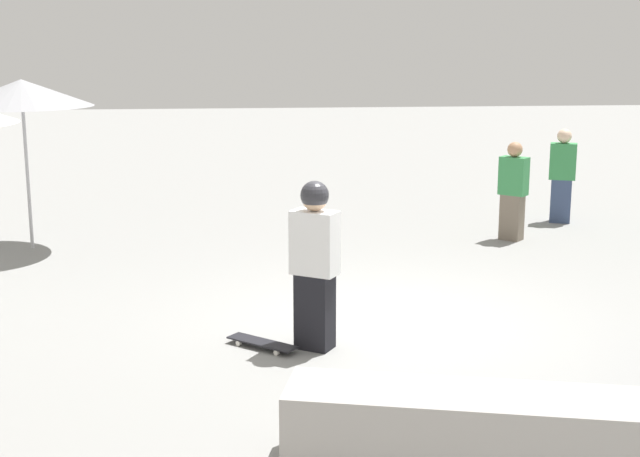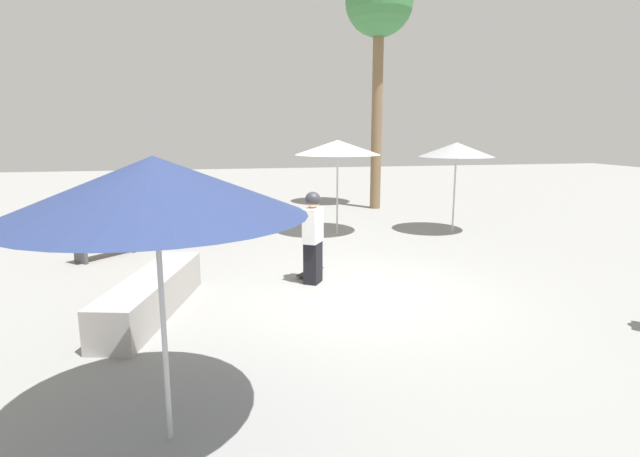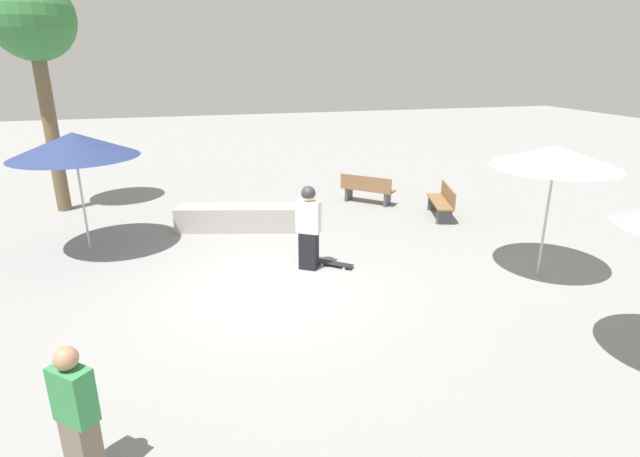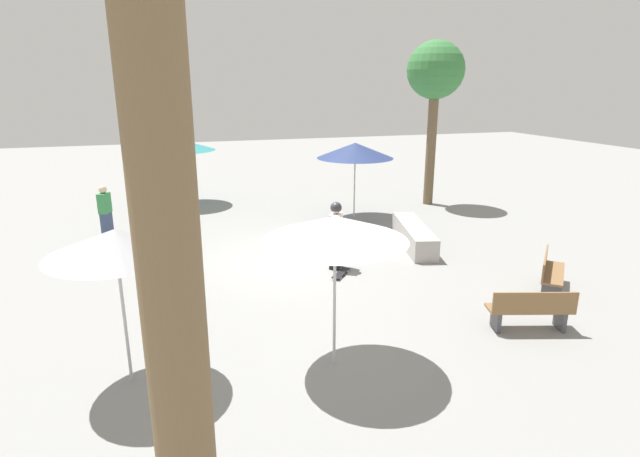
{
  "view_description": "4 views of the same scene",
  "coord_description": "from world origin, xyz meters",
  "px_view_note": "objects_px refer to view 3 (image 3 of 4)",
  "views": [
    {
      "loc": [
        1.72,
        9.43,
        3.17
      ],
      "look_at": [
        0.85,
        0.59,
        1.23
      ],
      "focal_mm": 50.0,
      "sensor_mm": 36.0,
      "label": 1
    },
    {
      "loc": [
        -8.06,
        2.48,
        2.87
      ],
      "look_at": [
        0.95,
        0.59,
        1.04
      ],
      "focal_mm": 28.0,
      "sensor_mm": 36.0,
      "label": 2
    },
    {
      "loc": [
        -1.36,
        -8.49,
        4.16
      ],
      "look_at": [
        1.09,
        0.49,
        0.93
      ],
      "focal_mm": 28.0,
      "sensor_mm": 36.0,
      "label": 3
    },
    {
      "loc": [
        12.35,
        -3.28,
        4.57
      ],
      "look_at": [
        0.65,
        0.4,
        1.01
      ],
      "focal_mm": 28.0,
      "sensor_mm": 36.0,
      "label": 4
    }
  ],
  "objects_px": {
    "shade_umbrella_white": "(556,157)",
    "shade_umbrella_navy": "(74,145)",
    "skater_main": "(309,225)",
    "palm_tree_far_back": "(33,25)",
    "skateboard": "(335,264)",
    "bystander_watching": "(77,415)",
    "concrete_ledge": "(240,218)",
    "bench_far": "(367,189)",
    "bench_near": "(442,202)"
  },
  "relations": [
    {
      "from": "shade_umbrella_white",
      "to": "shade_umbrella_navy",
      "type": "distance_m",
      "value": 9.65
    },
    {
      "from": "skater_main",
      "to": "palm_tree_far_back",
      "type": "distance_m",
      "value": 9.11
    },
    {
      "from": "shade_umbrella_white",
      "to": "palm_tree_far_back",
      "type": "relative_size",
      "value": 0.42
    },
    {
      "from": "skateboard",
      "to": "shade_umbrella_navy",
      "type": "relative_size",
      "value": 0.28
    },
    {
      "from": "shade_umbrella_white",
      "to": "bystander_watching",
      "type": "distance_m",
      "value": 8.63
    },
    {
      "from": "skateboard",
      "to": "bystander_watching",
      "type": "distance_m",
      "value": 6.19
    },
    {
      "from": "skateboard",
      "to": "concrete_ledge",
      "type": "height_order",
      "value": "concrete_ledge"
    },
    {
      "from": "bench_far",
      "to": "shade_umbrella_navy",
      "type": "xyz_separation_m",
      "value": [
        -7.36,
        -1.96,
        1.97
      ]
    },
    {
      "from": "bench_near",
      "to": "shade_umbrella_navy",
      "type": "bearing_deg",
      "value": 107.9
    },
    {
      "from": "concrete_ledge",
      "to": "bystander_watching",
      "type": "height_order",
      "value": "bystander_watching"
    },
    {
      "from": "concrete_ledge",
      "to": "skateboard",
      "type": "bearing_deg",
      "value": -60.24
    },
    {
      "from": "shade_umbrella_white",
      "to": "bystander_watching",
      "type": "height_order",
      "value": "shade_umbrella_white"
    },
    {
      "from": "skater_main",
      "to": "shade_umbrella_navy",
      "type": "relative_size",
      "value": 0.66
    },
    {
      "from": "bench_far",
      "to": "bench_near",
      "type": "bearing_deg",
      "value": -6.13
    },
    {
      "from": "skateboard",
      "to": "shade_umbrella_navy",
      "type": "xyz_separation_m",
      "value": [
        -5.07,
        2.31,
        2.33
      ]
    },
    {
      "from": "shade_umbrella_navy",
      "to": "bystander_watching",
      "type": "xyz_separation_m",
      "value": [
        0.98,
        -6.91,
        -1.62
      ]
    },
    {
      "from": "concrete_ledge",
      "to": "palm_tree_far_back",
      "type": "relative_size",
      "value": 0.52
    },
    {
      "from": "concrete_ledge",
      "to": "bystander_watching",
      "type": "bearing_deg",
      "value": -108.22
    },
    {
      "from": "shade_umbrella_white",
      "to": "palm_tree_far_back",
      "type": "xyz_separation_m",
      "value": [
        -10.07,
        7.4,
        2.52
      ]
    },
    {
      "from": "concrete_ledge",
      "to": "bench_near",
      "type": "xyz_separation_m",
      "value": [
        5.43,
        -0.37,
        0.12
      ]
    },
    {
      "from": "palm_tree_far_back",
      "to": "skater_main",
      "type": "bearing_deg",
      "value": -45.7
    },
    {
      "from": "skater_main",
      "to": "concrete_ledge",
      "type": "height_order",
      "value": "skater_main"
    },
    {
      "from": "shade_umbrella_navy",
      "to": "skater_main",
      "type": "bearing_deg",
      "value": -26.55
    },
    {
      "from": "bench_near",
      "to": "palm_tree_far_back",
      "type": "distance_m",
      "value": 11.54
    },
    {
      "from": "skater_main",
      "to": "shade_umbrella_navy",
      "type": "height_order",
      "value": "shade_umbrella_navy"
    },
    {
      "from": "shade_umbrella_navy",
      "to": "palm_tree_far_back",
      "type": "bearing_deg",
      "value": 108.4
    },
    {
      "from": "skater_main",
      "to": "bystander_watching",
      "type": "distance_m",
      "value": 5.84
    },
    {
      "from": "bench_near",
      "to": "shade_umbrella_navy",
      "type": "xyz_separation_m",
      "value": [
        -8.86,
        -0.17,
        1.97
      ]
    },
    {
      "from": "bench_near",
      "to": "bench_far",
      "type": "bearing_deg",
      "value": 56.8
    },
    {
      "from": "concrete_ledge",
      "to": "bench_near",
      "type": "height_order",
      "value": "bench_near"
    },
    {
      "from": "skater_main",
      "to": "bench_far",
      "type": "height_order",
      "value": "skater_main"
    },
    {
      "from": "skateboard",
      "to": "concrete_ledge",
      "type": "xyz_separation_m",
      "value": [
        -1.63,
        2.85,
        0.25
      ]
    },
    {
      "from": "skateboard",
      "to": "bench_near",
      "type": "bearing_deg",
      "value": 73.46
    },
    {
      "from": "bench_far",
      "to": "bystander_watching",
      "type": "distance_m",
      "value": 10.93
    },
    {
      "from": "shade_umbrella_navy",
      "to": "bystander_watching",
      "type": "distance_m",
      "value": 7.16
    },
    {
      "from": "concrete_ledge",
      "to": "shade_umbrella_navy",
      "type": "xyz_separation_m",
      "value": [
        -3.43,
        -0.55,
        2.08
      ]
    },
    {
      "from": "skater_main",
      "to": "shade_umbrella_white",
      "type": "bearing_deg",
      "value": 12.55
    },
    {
      "from": "shade_umbrella_white",
      "to": "concrete_ledge",
      "type": "bearing_deg",
      "value": 141.38
    },
    {
      "from": "skateboard",
      "to": "bench_near",
      "type": "distance_m",
      "value": 4.55
    },
    {
      "from": "skater_main",
      "to": "skateboard",
      "type": "xyz_separation_m",
      "value": [
        0.54,
        -0.05,
        -0.89
      ]
    },
    {
      "from": "skater_main",
      "to": "shade_umbrella_white",
      "type": "distance_m",
      "value": 4.83
    },
    {
      "from": "palm_tree_far_back",
      "to": "shade_umbrella_white",
      "type": "bearing_deg",
      "value": -36.32
    },
    {
      "from": "concrete_ledge",
      "to": "shade_umbrella_navy",
      "type": "bearing_deg",
      "value": -170.97
    },
    {
      "from": "bench_far",
      "to": "shade_umbrella_navy",
      "type": "relative_size",
      "value": 0.55
    },
    {
      "from": "bench_far",
      "to": "shade_umbrella_white",
      "type": "xyz_separation_m",
      "value": [
        1.51,
        -5.76,
        1.97
      ]
    },
    {
      "from": "shade_umbrella_navy",
      "to": "bystander_watching",
      "type": "height_order",
      "value": "shade_umbrella_navy"
    },
    {
      "from": "concrete_ledge",
      "to": "bystander_watching",
      "type": "distance_m",
      "value": 7.86
    },
    {
      "from": "bench_far",
      "to": "concrete_ledge",
      "type": "bearing_deg",
      "value": -116.36
    },
    {
      "from": "bystander_watching",
      "to": "shade_umbrella_white",
      "type": "bearing_deg",
      "value": 64.2
    },
    {
      "from": "skateboard",
      "to": "palm_tree_far_back",
      "type": "relative_size",
      "value": 0.12
    }
  ]
}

